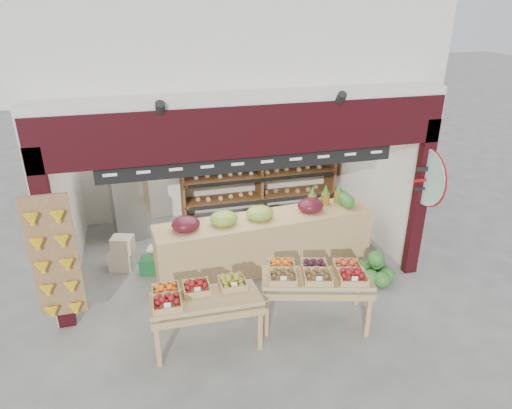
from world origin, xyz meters
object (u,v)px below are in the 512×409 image
Objects in this scene: display_table_left at (197,295)px; watermelon_pile at (374,271)px; mid_counter at (264,240)px; back_shelving at (259,157)px; refrigerator at (129,196)px; display_table_right at (316,275)px; cardboard_stack at (136,257)px.

display_table_left is 3.10m from watermelon_pile.
back_shelving is at bearing 77.00° from mid_counter.
display_table_right is (2.48, -3.38, -0.07)m from refrigerator.
watermelon_pile is (2.98, 0.67, -0.52)m from display_table_left.
refrigerator reaches higher than mid_counter.
display_table_right is at bearing -79.50° from mid_counter.
watermelon_pile is (1.62, -0.91, -0.33)m from mid_counter.
watermelon_pile is at bearing 12.57° from display_table_left.
refrigerator is 4.71m from watermelon_pile.
back_shelving is 1.99× the size of display_table_right.
display_table_left is (-1.87, -3.75, -0.57)m from back_shelving.
cardboard_stack is 0.62× the size of display_table_right.
refrigerator reaches higher than watermelon_pile.
display_table_left is 1.66m from display_table_right.
display_table_right is 1.60m from watermelon_pile.
mid_counter is at bearing 48.97° from display_table_left.
display_table_right is at bearing -93.16° from back_shelving.
cardboard_stack is (0.04, -1.30, -0.60)m from refrigerator.
refrigerator is 2.85m from mid_counter.
mid_counter is (2.19, -1.79, -0.32)m from refrigerator.
mid_counter is 2.59× the size of display_table_left.
display_table_right is (-0.21, -3.76, -0.51)m from back_shelving.
display_table_right reaches higher than cardboard_stack.
back_shelving is 3.19× the size of cardboard_stack.
watermelon_pile is at bearing 27.25° from display_table_right.
mid_counter reaches higher than cardboard_stack.
refrigerator is 1.59× the size of cardboard_stack.
display_table_right reaches higher than watermelon_pile.
mid_counter is at bearing 100.50° from display_table_right.
back_shelving is 3.46m from watermelon_pile.
cardboard_stack is at bearing -147.60° from back_shelving.
refrigerator is 0.44× the size of mid_counter.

